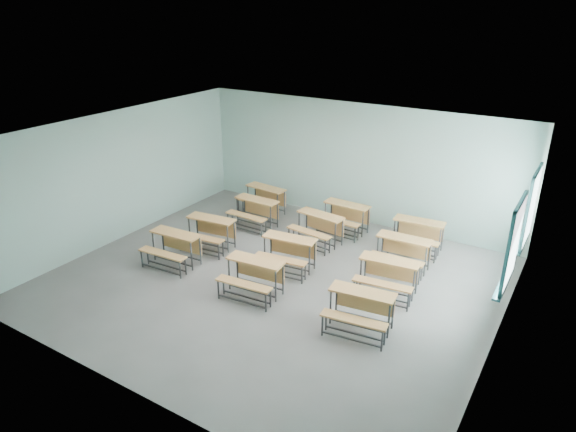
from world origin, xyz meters
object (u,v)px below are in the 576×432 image
object	(u,v)px
desk_unit_r0c0	(173,244)
desk_unit_r3c2	(417,231)
desk_unit_r1c0	(209,229)
desk_unit_r2c2	(402,249)
desk_unit_r2c1	(318,225)
desk_unit_r1c2	(388,272)
desk_unit_r1c1	(288,249)
desk_unit_r2c0	(255,209)
desk_unit_r0c1	(253,273)
desk_unit_r3c0	(264,196)
desk_unit_r3c1	(345,214)
desk_unit_r0c2	(360,306)

from	to	relation	value
desk_unit_r0c0	desk_unit_r3c2	bearing A→B (deg)	35.21
desk_unit_r1c0	desk_unit_r2c2	world-z (taller)	same
desk_unit_r2c1	desk_unit_r1c2	bearing A→B (deg)	-23.20
desk_unit_r0c0	desk_unit_r2c2	distance (m)	5.14
desk_unit_r1c1	desk_unit_r2c0	xyz separation A→B (m)	(-1.99, 1.57, 0.00)
desk_unit_r0c1	desk_unit_r3c0	size ratio (longest dim) A/B	0.99
desk_unit_r0c0	desk_unit_r2c1	bearing A→B (deg)	46.47
desk_unit_r2c2	desk_unit_r3c1	distance (m)	2.31
desk_unit_r1c2	desk_unit_r3c2	bearing A→B (deg)	87.09
desk_unit_r0c0	desk_unit_r3c0	xyz separation A→B (m)	(0.01, 3.62, 0.00)
desk_unit_r1c2	desk_unit_r1c1	bearing A→B (deg)	177.70
desk_unit_r0c2	desk_unit_r0c0	bearing A→B (deg)	171.61
desk_unit_r3c0	desk_unit_r3c2	xyz separation A→B (m)	(4.47, -0.03, 0.00)
desk_unit_r3c0	desk_unit_r1c1	bearing A→B (deg)	-40.40
desk_unit_r2c1	desk_unit_r3c1	size ratio (longest dim) A/B	1.04
desk_unit_r0c2	desk_unit_r3c0	bearing A→B (deg)	134.13
desk_unit_r1c0	desk_unit_r1c1	distance (m)	2.19
desk_unit_r0c0	desk_unit_r0c1	xyz separation A→B (m)	(2.30, -0.12, 0.00)
desk_unit_r0c0	desk_unit_r2c2	bearing A→B (deg)	25.33
desk_unit_r0c0	desk_unit_r0c1	bearing A→B (deg)	-6.48
desk_unit_r2c1	desk_unit_r3c1	xyz separation A→B (m)	(0.26, 0.97, 0.00)
desk_unit_r2c0	desk_unit_r3c1	xyz separation A→B (m)	(2.18, 0.94, 0.00)
desk_unit_r1c0	desk_unit_r1c2	size ratio (longest dim) A/B	1.00
desk_unit_r1c1	desk_unit_r1c2	bearing A→B (deg)	-2.94
desk_unit_r2c2	desk_unit_r3c2	bearing A→B (deg)	89.15
desk_unit_r2c0	desk_unit_r0c2	bearing A→B (deg)	-31.87
desk_unit_r1c1	desk_unit_r2c2	size ratio (longest dim) A/B	1.05
desk_unit_r1c1	desk_unit_r2c1	distance (m)	1.54
desk_unit_r0c1	desk_unit_r3c1	bearing A→B (deg)	81.66
desk_unit_r0c1	desk_unit_r2c0	xyz separation A→B (m)	(-1.96, 2.84, 0.00)
desk_unit_r2c1	desk_unit_r3c2	size ratio (longest dim) A/B	1.02
desk_unit_r0c1	desk_unit_r1c2	size ratio (longest dim) A/B	0.99
desk_unit_r2c0	desk_unit_r3c2	world-z (taller)	same
desk_unit_r0c2	desk_unit_r3c1	world-z (taller)	same
desk_unit_r2c2	desk_unit_r1c2	bearing A→B (deg)	-86.38
desk_unit_r3c2	desk_unit_r2c0	bearing A→B (deg)	-172.54
desk_unit_r0c0	desk_unit_r1c2	xyz separation A→B (m)	(4.62, 1.32, 0.00)
desk_unit_r0c0	desk_unit_r3c1	size ratio (longest dim) A/B	1.01
desk_unit_r1c0	desk_unit_r3c2	distance (m)	5.00
desk_unit_r3c1	desk_unit_r2c0	bearing A→B (deg)	-154.03
desk_unit_r0c0	desk_unit_r3c0	size ratio (longest dim) A/B	0.97
desk_unit_r2c0	desk_unit_r1c1	bearing A→B (deg)	-36.86
desk_unit_r0c1	desk_unit_r0c2	bearing A→B (deg)	-4.51
desk_unit_r0c2	desk_unit_r2c0	distance (m)	5.15
desk_unit_r0c1	desk_unit_r3c2	bearing A→B (deg)	54.56
desk_unit_r0c1	desk_unit_r1c1	xyz separation A→B (m)	(0.04, 1.27, 0.00)
desk_unit_r0c2	desk_unit_r1c2	size ratio (longest dim) A/B	1.01
desk_unit_r3c0	desk_unit_r3c1	bearing A→B (deg)	7.28
desk_unit_r0c0	desk_unit_r3c1	xyz separation A→B (m)	(2.52, 3.66, 0.00)
desk_unit_r0c0	desk_unit_r2c0	xyz separation A→B (m)	(0.34, 2.72, 0.00)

